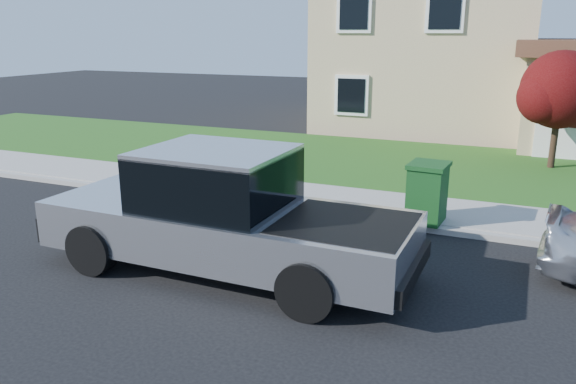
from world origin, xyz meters
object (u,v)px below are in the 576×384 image
object	(u,v)px
pickup_truck	(225,216)
trash_bin	(427,192)
woman	(197,196)
ornamental_tree	(562,94)

from	to	relation	value
pickup_truck	trash_bin	xyz separation A→B (m)	(2.73, 3.46, -0.20)
trash_bin	pickup_truck	bearing A→B (deg)	-123.53
woman	ornamental_tree	world-z (taller)	ornamental_tree
pickup_truck	woman	distance (m)	1.97
woman	ornamental_tree	size ratio (longest dim) A/B	0.50
woman	trash_bin	bearing A→B (deg)	-168.01
ornamental_tree	pickup_truck	bearing A→B (deg)	-118.00
pickup_truck	trash_bin	world-z (taller)	pickup_truck
ornamental_tree	woman	bearing A→B (deg)	-127.95
pickup_truck	woman	size ratio (longest dim) A/B	3.86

